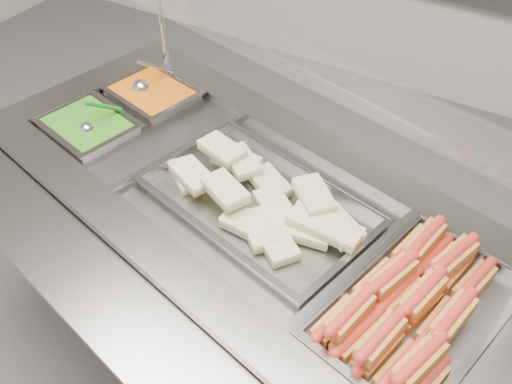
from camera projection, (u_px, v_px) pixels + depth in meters
The scene contains 11 objects.
steam_counter at pixel (246, 280), 1.86m from camera, with size 1.82×1.12×0.81m.
tray_rail at pixel (110, 295), 1.37m from camera, with size 1.63×0.69×0.05m.
sneeze_guard at pixel (297, 59), 1.47m from camera, with size 1.50×0.60×0.40m.
pan_hotdogs at pixel (415, 315), 1.32m from camera, with size 0.41×0.55×0.09m.
pan_wraps at pixel (258, 205), 1.57m from camera, with size 0.68×0.49×0.06m.
pan_beans at pixel (153, 100), 1.97m from camera, with size 0.31×0.27×0.09m.
pan_peas at pixel (89, 133), 1.84m from camera, with size 0.31×0.27×0.09m.
hotdogs_in_buns at pixel (410, 304), 1.29m from camera, with size 0.31×0.51×0.11m.
tortilla_wraps at pixel (262, 200), 1.54m from camera, with size 0.63×0.34×0.08m.
ladle at pixel (142, 87), 1.96m from camera, with size 0.07×0.17×0.14m.
serving_spoon at pixel (90, 125), 1.79m from camera, with size 0.06×0.16×0.13m.
Camera 1 is at (0.50, -0.50, 1.88)m, focal length 40.00 mm.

